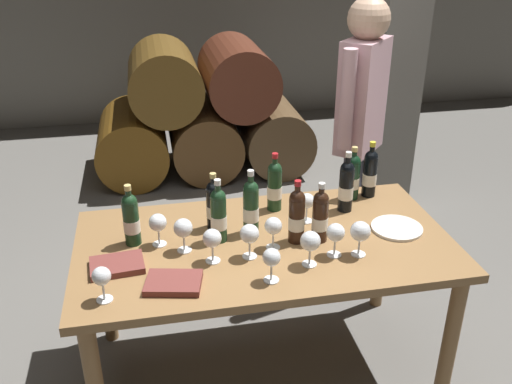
# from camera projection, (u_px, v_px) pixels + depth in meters

# --- Properties ---
(ground_plane) EXTENTS (14.00, 14.00, 0.00)m
(ground_plane) POSITION_uv_depth(u_px,v_px,m) (264.00, 367.00, 2.88)
(ground_plane) COLOR #66635E
(barrel_stack) EXTENTS (1.86, 0.90, 1.15)m
(barrel_stack) POSITION_uv_depth(u_px,v_px,m) (203.00, 114.00, 4.94)
(barrel_stack) COLOR brown
(barrel_stack) RESTS_ON ground_plane
(stone_pillar) EXTENTS (0.32, 0.32, 2.60)m
(stone_pillar) POSITION_uv_depth(u_px,v_px,m) (398.00, 40.00, 3.95)
(stone_pillar) COLOR slate
(stone_pillar) RESTS_ON ground_plane
(dining_table) EXTENTS (1.70, 0.90, 0.76)m
(dining_table) POSITION_uv_depth(u_px,v_px,m) (264.00, 258.00, 2.59)
(dining_table) COLOR olive
(dining_table) RESTS_ON ground_plane
(wine_bottle_0) EXTENTS (0.07, 0.07, 0.28)m
(wine_bottle_0) POSITION_uv_depth(u_px,v_px,m) (214.00, 204.00, 2.60)
(wine_bottle_0) COLOR black
(wine_bottle_0) RESTS_ON dining_table
(wine_bottle_1) EXTENTS (0.07, 0.07, 0.29)m
(wine_bottle_1) POSITION_uv_depth(u_px,v_px,m) (320.00, 216.00, 2.50)
(wine_bottle_1) COLOR black
(wine_bottle_1) RESTS_ON dining_table
(wine_bottle_2) EXTENTS (0.07, 0.07, 0.30)m
(wine_bottle_2) POSITION_uv_depth(u_px,v_px,m) (275.00, 186.00, 2.77)
(wine_bottle_2) COLOR #19381E
(wine_bottle_2) RESTS_ON dining_table
(wine_bottle_3) EXTENTS (0.07, 0.07, 0.29)m
(wine_bottle_3) POSITION_uv_depth(u_px,v_px,m) (353.00, 176.00, 2.88)
(wine_bottle_3) COLOR black
(wine_bottle_3) RESTS_ON dining_table
(wine_bottle_4) EXTENTS (0.07, 0.07, 0.30)m
(wine_bottle_4) POSITION_uv_depth(u_px,v_px,m) (370.00, 173.00, 2.91)
(wine_bottle_4) COLOR black
(wine_bottle_4) RESTS_ON dining_table
(wine_bottle_5) EXTENTS (0.07, 0.07, 0.30)m
(wine_bottle_5) POSITION_uv_depth(u_px,v_px,m) (219.00, 215.00, 2.50)
(wine_bottle_5) COLOR #19381E
(wine_bottle_5) RESTS_ON dining_table
(wine_bottle_6) EXTENTS (0.07, 0.07, 0.30)m
(wine_bottle_6) POSITION_uv_depth(u_px,v_px,m) (297.00, 216.00, 2.49)
(wine_bottle_6) COLOR black
(wine_bottle_6) RESTS_ON dining_table
(wine_bottle_7) EXTENTS (0.07, 0.07, 0.29)m
(wine_bottle_7) POSITION_uv_depth(u_px,v_px,m) (131.00, 219.00, 2.47)
(wine_bottle_7) COLOR #19381E
(wine_bottle_7) RESTS_ON dining_table
(wine_bottle_8) EXTENTS (0.07, 0.07, 0.32)m
(wine_bottle_8) POSITION_uv_depth(u_px,v_px,m) (251.00, 207.00, 2.55)
(wine_bottle_8) COLOR #19381E
(wine_bottle_8) RESTS_ON dining_table
(wine_bottle_9) EXTENTS (0.07, 0.07, 0.31)m
(wine_bottle_9) POSITION_uv_depth(u_px,v_px,m) (346.00, 186.00, 2.76)
(wine_bottle_9) COLOR black
(wine_bottle_9) RESTS_ON dining_table
(wine_glass_0) EXTENTS (0.08, 0.08, 0.15)m
(wine_glass_0) POSITION_uv_depth(u_px,v_px,m) (212.00, 239.00, 2.35)
(wine_glass_0) COLOR white
(wine_glass_0) RESTS_ON dining_table
(wine_glass_1) EXTENTS (0.08, 0.08, 0.15)m
(wine_glass_1) POSITION_uv_depth(u_px,v_px,m) (336.00, 233.00, 2.39)
(wine_glass_1) COLOR white
(wine_glass_1) RESTS_ON dining_table
(wine_glass_2) EXTENTS (0.07, 0.07, 0.15)m
(wine_glass_2) POSITION_uv_depth(u_px,v_px,m) (102.00, 277.00, 2.11)
(wine_glass_2) COLOR white
(wine_glass_2) RESTS_ON dining_table
(wine_glass_3) EXTENTS (0.09, 0.09, 0.16)m
(wine_glass_3) POSITION_uv_depth(u_px,v_px,m) (310.00, 242.00, 2.32)
(wine_glass_3) COLOR white
(wine_glass_3) RESTS_ON dining_table
(wine_glass_4) EXTENTS (0.07, 0.07, 0.15)m
(wine_glass_4) POSITION_uv_depth(u_px,v_px,m) (272.00, 259.00, 2.22)
(wine_glass_4) COLOR white
(wine_glass_4) RESTS_ON dining_table
(wine_glass_5) EXTENTS (0.08, 0.08, 0.15)m
(wine_glass_5) POSITION_uv_depth(u_px,v_px,m) (273.00, 227.00, 2.44)
(wine_glass_5) COLOR white
(wine_glass_5) RESTS_ON dining_table
(wine_glass_6) EXTENTS (0.08, 0.08, 0.16)m
(wine_glass_6) POSITION_uv_depth(u_px,v_px,m) (183.00, 229.00, 2.42)
(wine_glass_6) COLOR white
(wine_glass_6) RESTS_ON dining_table
(wine_glass_7) EXTENTS (0.09, 0.09, 0.16)m
(wine_glass_7) POSITION_uv_depth(u_px,v_px,m) (360.00, 232.00, 2.39)
(wine_glass_7) COLOR white
(wine_glass_7) RESTS_ON dining_table
(wine_glass_8) EXTENTS (0.08, 0.08, 0.15)m
(wine_glass_8) POSITION_uv_depth(u_px,v_px,m) (158.00, 223.00, 2.47)
(wine_glass_8) COLOR white
(wine_glass_8) RESTS_ON dining_table
(wine_glass_9) EXTENTS (0.08, 0.08, 0.16)m
(wine_glass_9) POSITION_uv_depth(u_px,v_px,m) (250.00, 235.00, 2.38)
(wine_glass_9) COLOR white
(wine_glass_9) RESTS_ON dining_table
(wine_glass_10) EXTENTS (0.07, 0.07, 0.15)m
(wine_glass_10) POSITION_uv_depth(u_px,v_px,m) (307.00, 202.00, 2.66)
(wine_glass_10) COLOR white
(wine_glass_10) RESTS_ON dining_table
(tasting_notebook) EXTENTS (0.25, 0.20, 0.03)m
(tasting_notebook) POSITION_uv_depth(u_px,v_px,m) (174.00, 283.00, 2.23)
(tasting_notebook) COLOR brown
(tasting_notebook) RESTS_ON dining_table
(leather_ledger) EXTENTS (0.23, 0.18, 0.03)m
(leather_ledger) POSITION_uv_depth(u_px,v_px,m) (117.00, 265.00, 2.34)
(leather_ledger) COLOR brown
(leather_ledger) RESTS_ON dining_table
(serving_plate) EXTENTS (0.24, 0.24, 0.01)m
(serving_plate) POSITION_uv_depth(u_px,v_px,m) (397.00, 228.00, 2.64)
(serving_plate) COLOR white
(serving_plate) RESTS_ON dining_table
(sommelier_presenting) EXTENTS (0.37, 0.38, 1.72)m
(sommelier_presenting) POSITION_uv_depth(u_px,v_px,m) (360.00, 119.00, 3.21)
(sommelier_presenting) COLOR #383842
(sommelier_presenting) RESTS_ON ground_plane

